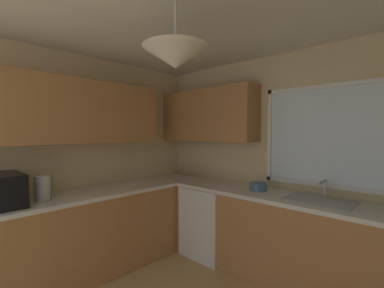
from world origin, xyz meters
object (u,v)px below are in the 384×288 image
object	(u,v)px
sink_assembly	(320,200)
bowl	(258,187)
dishwasher	(211,220)
kettle	(43,188)

from	to	relation	value
sink_assembly	bowl	size ratio (longest dim) A/B	3.14
dishwasher	sink_assembly	xyz separation A→B (m)	(1.30, 0.04, 0.49)
sink_assembly	bowl	distance (m)	0.65
dishwasher	sink_assembly	bearing A→B (deg)	1.61
dishwasher	bowl	bearing A→B (deg)	2.64
sink_assembly	bowl	bearing A→B (deg)	-179.42
sink_assembly	bowl	xyz separation A→B (m)	(-0.65, -0.01, 0.03)
sink_assembly	dishwasher	bearing A→B (deg)	-178.39
kettle	bowl	distance (m)	2.22
dishwasher	sink_assembly	distance (m)	1.39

